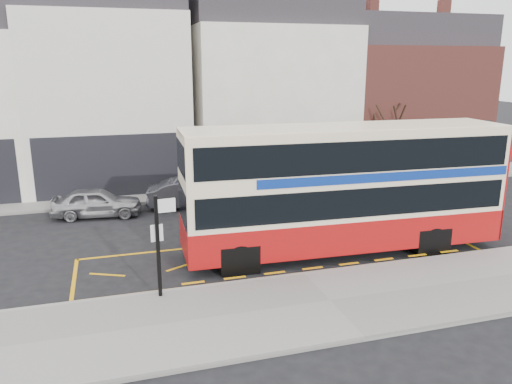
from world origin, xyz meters
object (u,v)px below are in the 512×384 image
object	(u,v)px
street_tree_right	(388,114)
car_grey	(192,193)
double_decker_bus	(345,187)
car_silver	(97,202)
car_white	(362,181)
bus_stop_post	(160,236)

from	to	relation	value
street_tree_right	car_grey	bearing A→B (deg)	-168.77
double_decker_bus	car_silver	bearing A→B (deg)	143.65
street_tree_right	car_white	bearing A→B (deg)	-137.73
car_silver	double_decker_bus	bearing A→B (deg)	-122.10
car_white	double_decker_bus	bearing A→B (deg)	164.49
car_grey	bus_stop_post	bearing A→B (deg)	175.02
car_silver	car_white	size ratio (longest dim) A/B	0.76
car_silver	bus_stop_post	bearing A→B (deg)	-161.53
car_silver	car_grey	distance (m)	4.25
double_decker_bus	car_white	xyz separation A→B (m)	(4.44, 6.82, -1.65)
bus_stop_post	car_grey	size ratio (longest dim) A/B	0.71
bus_stop_post	car_grey	bearing A→B (deg)	70.65
car_grey	car_white	distance (m)	8.72
double_decker_bus	car_silver	xyz separation A→B (m)	(-8.52, 6.81, -1.73)
double_decker_bus	street_tree_right	bearing A→B (deg)	54.67
bus_stop_post	street_tree_right	world-z (taller)	street_tree_right
bus_stop_post	street_tree_right	distance (m)	17.96
double_decker_bus	car_silver	world-z (taller)	double_decker_bus
car_silver	street_tree_right	bearing A→B (deg)	-74.49
double_decker_bus	bus_stop_post	bearing A→B (deg)	-160.57
double_decker_bus	bus_stop_post	xyz separation A→B (m)	(-6.65, -2.05, -0.45)
car_grey	double_decker_bus	bearing A→B (deg)	-138.98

